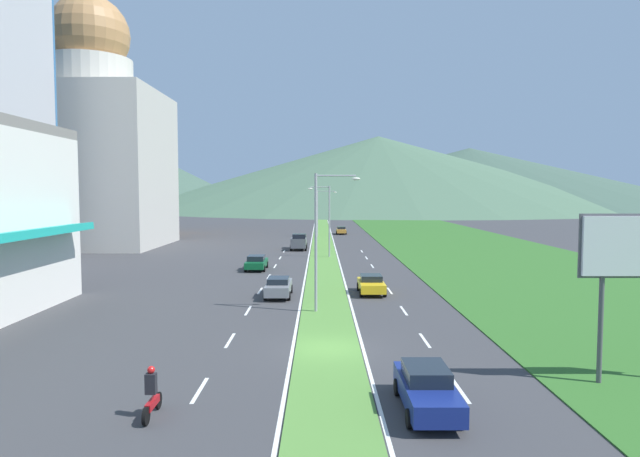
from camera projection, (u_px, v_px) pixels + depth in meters
name	position (u px, v px, depth m)	size (l,w,h in m)	color
ground_plane	(326.00, 349.00, 26.98)	(600.00, 600.00, 0.00)	#38383A
grass_median	(321.00, 241.00, 86.84)	(3.20, 240.00, 0.06)	#518438
grass_verge_right	(450.00, 241.00, 86.91)	(24.00, 240.00, 0.06)	#2D6023
lane_dash_left_2	(198.00, 390.00, 21.39)	(0.16, 2.80, 0.01)	silver
lane_dash_left_3	(228.00, 340.00, 28.59)	(0.16, 2.80, 0.01)	silver
lane_dash_left_4	(246.00, 311.00, 35.78)	(0.16, 2.80, 0.01)	silver
lane_dash_left_5	(258.00, 291.00, 42.97)	(0.16, 2.80, 0.01)	silver
lane_dash_left_6	(267.00, 277.00, 50.16)	(0.16, 2.80, 0.01)	silver
lane_dash_left_7	(273.00, 266.00, 57.36)	(0.16, 2.80, 0.01)	silver
lane_dash_left_8	(278.00, 258.00, 64.55)	(0.16, 2.80, 0.01)	silver
lane_dash_left_9	(282.00, 251.00, 71.74)	(0.16, 2.80, 0.01)	silver
lane_dash_right_2	(458.00, 390.00, 21.42)	(0.16, 2.80, 0.01)	silver
lane_dash_right_3	(423.00, 340.00, 28.62)	(0.16, 2.80, 0.01)	silver
lane_dash_right_4	(402.00, 311.00, 35.81)	(0.16, 2.80, 0.01)	silver
lane_dash_right_5	(388.00, 291.00, 43.00)	(0.16, 2.80, 0.01)	silver
lane_dash_right_6	(378.00, 277.00, 50.20)	(0.16, 2.80, 0.01)	silver
lane_dash_right_7	(371.00, 266.00, 57.39)	(0.16, 2.80, 0.01)	silver
lane_dash_right_8	(365.00, 258.00, 64.58)	(0.16, 2.80, 0.01)	silver
lane_dash_right_9	(360.00, 251.00, 71.78)	(0.16, 2.80, 0.01)	silver
edge_line_median_left	(310.00, 241.00, 86.84)	(0.16, 240.00, 0.01)	silver
edge_line_median_right	(332.00, 241.00, 86.85)	(0.16, 240.00, 0.01)	silver
domed_building	(90.00, 146.00, 77.88)	(19.44, 19.44, 35.32)	#B7B2A8
midrise_colored	(118.00, 170.00, 102.08)	(12.00, 12.00, 23.78)	orange
hill_far_left	(103.00, 170.00, 266.96)	(150.41, 150.41, 37.31)	#3D5647
hill_far_center	(376.00, 172.00, 267.58)	(238.15, 238.15, 34.99)	#47664C
hill_far_right	(467.00, 178.00, 286.11)	(235.52, 235.52, 30.76)	#3D5647
street_lamp_near	(319.00, 233.00, 35.04)	(2.93, 0.29, 8.95)	#99999E
street_lamp_mid	(325.00, 216.00, 64.92)	(2.64, 0.29, 8.51)	#99999E
street_lamp_far	(318.00, 209.00, 94.80)	(3.47, 0.38, 8.08)	#99999E
car_0	(277.00, 287.00, 40.54)	(1.92, 4.62, 1.46)	slate
car_1	(425.00, 388.00, 19.42)	(1.89, 4.68, 1.56)	navy
car_2	(369.00, 284.00, 41.79)	(1.99, 4.23, 1.43)	yellow
car_3	(340.00, 230.00, 101.08)	(1.87, 4.19, 1.39)	#C6842D
car_4	(255.00, 262.00, 54.63)	(2.01, 4.80, 1.45)	#0C5128
pickup_truck_0	(297.00, 242.00, 74.27)	(2.18, 5.40, 2.00)	#515459
motorcycle_rider	(150.00, 396.00, 18.79)	(0.36, 2.00, 1.80)	black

